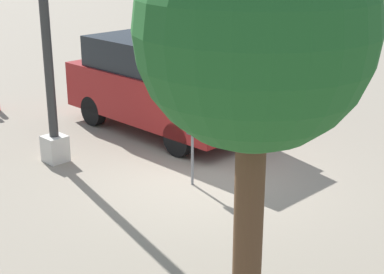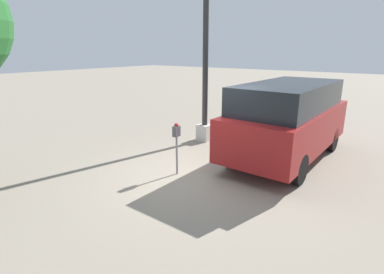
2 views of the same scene
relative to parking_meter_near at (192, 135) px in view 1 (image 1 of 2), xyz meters
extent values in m
plane|color=gray|center=(0.22, -0.41, -0.98)|extent=(80.00, 80.00, 0.00)
cylinder|color=gray|center=(0.00, 0.00, -0.48)|extent=(0.05, 0.05, 0.99)
cube|color=#47474C|center=(0.00, 0.00, 0.14)|extent=(0.21, 0.12, 0.26)
sphere|color=maroon|center=(0.00, 0.00, 0.29)|extent=(0.11, 0.11, 0.11)
cube|color=beige|center=(2.87, 1.13, -0.70)|extent=(0.44, 0.44, 0.55)
cylinder|color=#2D2D2D|center=(2.87, 1.13, 1.95)|extent=(0.18, 0.18, 4.76)
cube|color=maroon|center=(2.79, -1.78, -0.07)|extent=(4.95, 2.06, 1.09)
cube|color=black|center=(2.67, -1.78, 0.84)|extent=(3.96, 1.89, 0.72)
cube|color=orange|center=(5.21, -1.17, -0.46)|extent=(0.08, 0.12, 0.20)
cylinder|color=black|center=(4.33, -0.93, -0.61)|extent=(0.74, 0.25, 0.74)
cylinder|color=black|center=(4.30, -2.68, -0.61)|extent=(0.74, 0.25, 0.74)
cylinder|color=black|center=(1.28, -0.89, -0.61)|extent=(0.74, 0.25, 0.74)
cylinder|color=black|center=(1.25, -2.64, -0.61)|extent=(0.74, 0.25, 0.74)
cylinder|color=#513823|center=(-3.52, 2.71, 0.37)|extent=(0.33, 0.33, 2.70)
sphere|color=#1E5623|center=(-3.52, 2.71, 2.58)|extent=(2.44, 2.44, 2.44)
camera|label=1|loc=(-7.14, 7.28, 3.45)|focal=55.00mm
camera|label=2|loc=(-5.41, -4.53, 2.06)|focal=28.00mm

